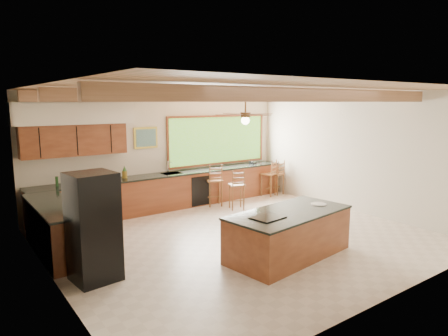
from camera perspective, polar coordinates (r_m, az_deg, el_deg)
ground at (r=8.31m, az=2.40°, el=-9.90°), size 7.20×7.20×0.00m
room_shell at (r=8.29m, az=-1.22°, el=5.71°), size 7.27×6.54×3.02m
counter_run at (r=9.84m, az=-10.55°, el=-4.18°), size 7.12×3.10×1.22m
island at (r=7.34m, az=9.22°, el=-9.24°), size 2.50×1.41×0.85m
refrigerator at (r=6.50m, az=-18.17°, el=-8.03°), size 0.73×0.71×1.70m
bar_stool_a at (r=10.24m, az=2.03°, el=-2.55°), size 0.50×0.50×1.06m
bar_stool_b at (r=10.59m, az=-1.18°, el=-1.92°), size 0.53×0.53×1.13m
bar_stool_c at (r=11.79m, az=6.58°, el=-0.95°), size 0.51×0.51×1.08m
bar_stool_d at (r=12.02m, az=7.71°, el=-0.92°), size 0.43×0.43×1.03m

